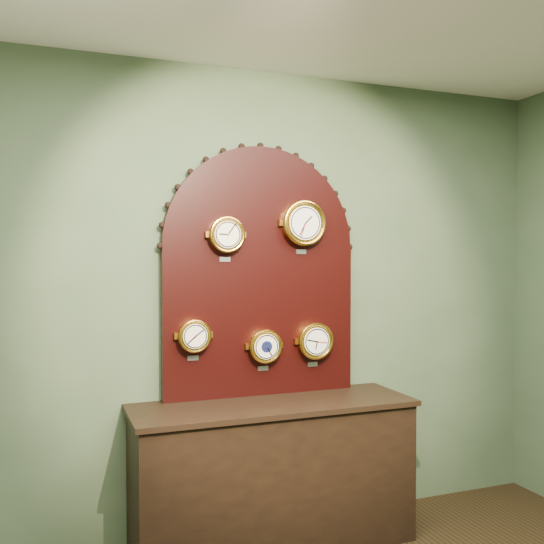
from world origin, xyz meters
name	(u,v)px	position (x,y,z in m)	size (l,w,h in m)	color
wall_back	(258,300)	(0.00, 2.50, 1.40)	(4.00, 4.00, 0.00)	#42573B
shop_counter	(273,476)	(0.00, 2.23, 0.40)	(1.60, 0.50, 0.80)	black
display_board	(260,264)	(0.00, 2.45, 1.63)	(1.26, 0.06, 1.53)	black
roman_clock	(226,235)	(-0.23, 2.38, 1.80)	(0.21, 0.08, 0.26)	gold
arabic_clock	(303,223)	(0.25, 2.38, 1.87)	(0.28, 0.08, 0.33)	gold
hygrometer	(194,336)	(-0.43, 2.38, 1.22)	(0.19, 0.08, 0.24)	gold
barometer	(265,346)	(0.00, 2.38, 1.13)	(0.20, 0.08, 0.26)	gold
tide_clock	(315,341)	(0.33, 2.38, 1.15)	(0.23, 0.08, 0.28)	gold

